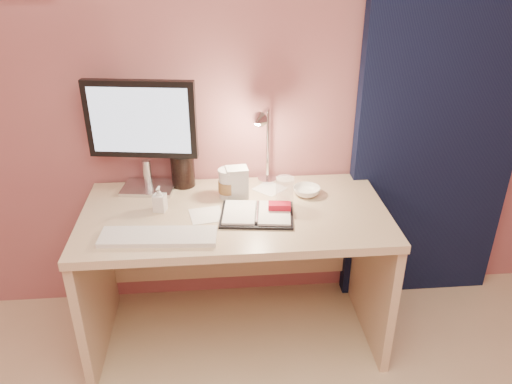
{
  "coord_description": "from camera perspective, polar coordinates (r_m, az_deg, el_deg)",
  "views": [
    {
      "loc": [
        -0.07,
        -0.61,
        1.85
      ],
      "look_at": [
        0.09,
        1.33,
        0.85
      ],
      "focal_mm": 35.0,
      "sensor_mm": 36.0,
      "label": 1
    }
  ],
  "objects": [
    {
      "name": "keyboard",
      "position": [
        2.12,
        -11.09,
        -5.01
      ],
      "size": [
        0.49,
        0.18,
        0.02
      ],
      "primitive_type": "cube",
      "rotation": [
        0.0,
        0.0,
        -0.07
      ],
      "color": "silver",
      "rests_on": "desk"
    },
    {
      "name": "desk_lamp",
      "position": [
        2.38,
        2.56,
        5.92
      ],
      "size": [
        0.16,
        0.25,
        0.41
      ],
      "rotation": [
        0.0,
        0.0,
        -0.39
      ],
      "color": "silver",
      "rests_on": "desk"
    },
    {
      "name": "dark_jar",
      "position": [
        2.51,
        -8.36,
        2.49
      ],
      "size": [
        0.12,
        0.12,
        0.17
      ],
      "primitive_type": "cylinder",
      "color": "black",
      "rests_on": "desk"
    },
    {
      "name": "coffee_cup",
      "position": [
        2.38,
        -3.27,
        0.89
      ],
      "size": [
        0.09,
        0.09,
        0.14
      ],
      "color": "silver",
      "rests_on": "desk"
    },
    {
      "name": "product_box",
      "position": [
        2.38,
        -2.19,
        1.11
      ],
      "size": [
        0.11,
        0.09,
        0.15
      ],
      "primitive_type": "cube",
      "rotation": [
        0.0,
        0.0,
        0.09
      ],
      "color": "silver",
      "rests_on": "desk"
    },
    {
      "name": "room",
      "position": [
        2.62,
        18.68,
        9.94
      ],
      "size": [
        3.5,
        3.5,
        3.5
      ],
      "color": "#C6B28E",
      "rests_on": "ground"
    },
    {
      "name": "lotion_bottle",
      "position": [
        2.3,
        -10.97,
        -0.78
      ],
      "size": [
        0.07,
        0.07,
        0.12
      ],
      "primitive_type": "imported",
      "rotation": [
        0.0,
        0.0,
        -0.24
      ],
      "color": "silver",
      "rests_on": "desk"
    },
    {
      "name": "bowl",
      "position": [
        2.43,
        5.82,
        0.09
      ],
      "size": [
        0.17,
        0.17,
        0.04
      ],
      "primitive_type": "imported",
      "rotation": [
        0.0,
        0.0,
        -0.44
      ],
      "color": "white",
      "rests_on": "desk"
    },
    {
      "name": "monitor",
      "position": [
        2.4,
        -12.88,
        7.3
      ],
      "size": [
        0.52,
        0.22,
        0.55
      ],
      "rotation": [
        0.0,
        0.0,
        -0.15
      ],
      "color": "silver",
      "rests_on": "desk"
    },
    {
      "name": "clear_cup",
      "position": [
        2.29,
        3.3,
        -0.05
      ],
      "size": [
        0.08,
        0.08,
        0.15
      ],
      "primitive_type": "cylinder",
      "color": "white",
      "rests_on": "desk"
    },
    {
      "name": "desk",
      "position": [
        2.46,
        -2.41,
        -5.93
      ],
      "size": [
        1.4,
        0.7,
        0.73
      ],
      "color": "tan",
      "rests_on": "ground"
    },
    {
      "name": "planner",
      "position": [
        2.24,
        0.33,
        -2.44
      ],
      "size": [
        0.35,
        0.28,
        0.05
      ],
      "rotation": [
        0.0,
        0.0,
        -0.12
      ],
      "color": "black",
      "rests_on": "desk"
    },
    {
      "name": "paper_c",
      "position": [
        2.48,
        1.55,
        0.39
      ],
      "size": [
        0.18,
        0.18,
        0.0
      ],
      "primitive_type": "cube",
      "rotation": [
        0.0,
        0.0,
        0.79
      ],
      "color": "silver",
      "rests_on": "desk"
    },
    {
      "name": "paper_a",
      "position": [
        2.26,
        -5.68,
        -2.65
      ],
      "size": [
        0.17,
        0.17,
        0.0
      ],
      "primitive_type": "cube",
      "rotation": [
        0.0,
        0.0,
        0.17
      ],
      "color": "silver",
      "rests_on": "desk"
    },
    {
      "name": "paper_b",
      "position": [
        2.22,
        -2.22,
        -3.1
      ],
      "size": [
        0.16,
        0.16,
        0.0
      ],
      "primitive_type": "cube",
      "rotation": [
        0.0,
        0.0,
        -0.11
      ],
      "color": "silver",
      "rests_on": "desk"
    }
  ]
}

